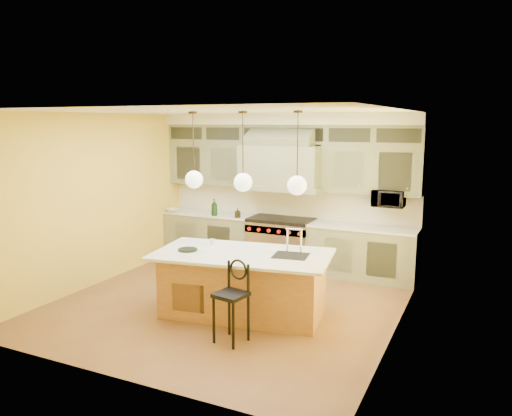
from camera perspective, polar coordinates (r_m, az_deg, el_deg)
The scene contains 18 objects.
floor at distance 7.80m, azimuth -3.26°, elevation -10.85°, with size 5.00×5.00×0.00m, color brown.
ceiling at distance 7.30m, azimuth -3.49°, elevation 10.98°, with size 5.00×5.00×0.00m, color white.
wall_back at distance 9.66m, azimuth 3.74°, elevation 2.06°, with size 5.00×5.00×0.00m, color gold.
wall_front at distance 5.40m, azimuth -16.18°, elevation -4.50°, with size 5.00×5.00×0.00m, color gold.
wall_left at distance 8.87m, azimuth -17.71°, elevation 0.92°, with size 5.00×5.00×0.00m, color gold.
wall_right at distance 6.61m, azimuth 16.04°, elevation -1.91°, with size 5.00×5.00×0.00m, color gold.
back_cabinetry at distance 9.41m, azimuth 3.14°, elevation 1.74°, with size 5.00×0.77×2.90m.
range at distance 9.51m, azimuth 2.88°, elevation -3.97°, with size 1.20×0.74×0.96m.
kitchen_island at distance 7.25m, azimuth -1.40°, elevation -8.49°, with size 2.65×1.67×1.35m.
counter_stool at distance 6.35m, azimuth -2.72°, elevation -10.08°, with size 0.42×0.42×1.04m.
microwave at distance 8.89m, azimuth 14.91°, elevation 1.07°, with size 0.54×0.37×0.30m, color black.
oil_bottle_a at distance 9.77m, azimuth -4.78°, elevation 0.09°, with size 0.13×0.13×0.33m, color black.
oil_bottle_b at distance 9.54m, azimuth -2.12°, elevation -0.56°, with size 0.09×0.09×0.19m, color black.
fruit_bowl at distance 10.30m, azimuth -9.48°, elevation -0.25°, with size 0.27×0.27×0.07m, color silver.
cup at distance 7.57m, azimuth -5.01°, elevation -3.88°, with size 0.09×0.09×0.08m, color silver.
pendant_left at distance 7.33m, azimuth -7.10°, elevation 3.47°, with size 0.26×0.26×1.11m.
pendant_center at distance 6.94m, azimuth -1.49°, elevation 3.19°, with size 0.26×0.26×1.11m.
pendant_right at distance 6.62m, azimuth 4.72°, elevation 2.84°, with size 0.26×0.26×1.11m.
Camera 1 is at (3.50, -6.41, 2.75)m, focal length 35.00 mm.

